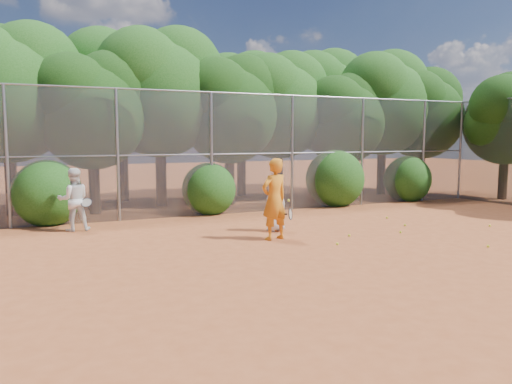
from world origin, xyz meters
name	(u,v)px	position (x,y,z in m)	size (l,w,h in m)	color
ground	(340,248)	(0.00, 0.00, 0.00)	(80.00, 80.00, 0.00)	#A14B24
fence_back	(236,152)	(-0.12, 6.00, 2.05)	(20.05, 0.09, 4.03)	gray
tree_1	(8,86)	(-6.94, 8.54, 4.16)	(4.64, 4.03, 6.35)	black
tree_2	(93,106)	(-4.45, 7.83, 3.58)	(3.99, 3.47, 5.47)	black
tree_3	(161,87)	(-1.94, 8.84, 4.40)	(4.89, 4.26, 6.70)	black
tree_4	(230,105)	(0.55, 8.24, 3.76)	(4.19, 3.64, 5.73)	black
tree_5	(280,101)	(3.06, 9.04, 4.05)	(4.51, 3.92, 6.17)	black
tree_6	(344,115)	(5.55, 8.03, 3.47)	(3.86, 3.36, 5.29)	black
tree_7	(384,98)	(8.06, 8.64, 4.28)	(4.77, 4.14, 6.53)	black
tree_8	(423,110)	(10.05, 8.34, 3.82)	(4.25, 3.70, 5.82)	black
tree_10	(122,85)	(-2.93, 11.05, 4.63)	(5.15, 4.48, 7.06)	black
tree_11	(242,100)	(2.06, 10.64, 4.16)	(4.64, 4.03, 6.35)	black
tree_12	(324,96)	(6.56, 11.24, 4.51)	(5.02, 4.37, 6.88)	black
tree_13	(506,115)	(11.45, 5.03, 3.47)	(3.86, 3.36, 5.29)	black
bush_0	(47,190)	(-6.00, 6.30, 1.00)	(2.00, 2.00, 2.00)	#194912
bush_1	(209,187)	(-1.00, 6.30, 0.90)	(1.80, 1.80, 1.80)	#194912
bush_2	(335,176)	(4.00, 6.30, 1.10)	(2.20, 2.20, 2.20)	#194912
bush_3	(408,177)	(7.50, 6.30, 0.95)	(1.90, 1.90, 1.90)	#194912
player_yellow	(274,199)	(-0.95, 1.51, 1.02)	(0.89, 0.65, 2.03)	orange
player_teen	(275,205)	(-0.42, 2.51, 0.72)	(0.73, 0.50, 1.44)	silver
player_white	(74,200)	(-5.39, 4.83, 0.86)	(0.90, 0.77, 1.72)	white
ball_0	(400,232)	(2.48, 0.84, 0.03)	(0.07, 0.07, 0.07)	yellow
ball_1	(405,225)	(3.32, 1.63, 0.03)	(0.07, 0.07, 0.07)	yellow
ball_2	(488,246)	(3.14, -1.38, 0.03)	(0.07, 0.07, 0.07)	yellow
ball_3	(490,226)	(5.47, 0.55, 0.03)	(0.07, 0.07, 0.07)	yellow
ball_4	(337,244)	(0.11, 0.29, 0.03)	(0.07, 0.07, 0.07)	yellow
ball_5	(387,218)	(3.72, 2.92, 0.03)	(0.07, 0.07, 0.07)	yellow
ball_6	(349,235)	(0.97, 1.03, 0.03)	(0.07, 0.07, 0.07)	yellow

